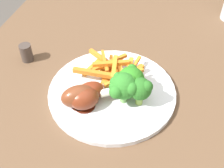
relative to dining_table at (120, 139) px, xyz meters
The scene contains 10 objects.
dining_table is the anchor object (origin of this frame).
dinner_plate 0.12m from the dining_table, 145.20° to the right, with size 0.29×0.29×0.01m, color silver.
broccoli_floret_front 0.16m from the dining_table, 126.22° to the left, with size 0.05×0.05×0.07m.
broccoli_floret_middle 0.16m from the dining_table, behind, with size 0.06×0.06×0.08m.
broccoli_floret_back 0.16m from the dining_table, behind, with size 0.07×0.07×0.07m.
carrot_fries_pile 0.17m from the dining_table, 155.86° to the right, with size 0.13×0.16×0.04m.
chicken_drumstick_near 0.15m from the dining_table, 81.95° to the right, with size 0.09×0.11×0.05m.
chicken_drumstick_far 0.16m from the dining_table, 83.81° to the right, with size 0.09×0.12×0.05m.
chicken_drumstick_extra 0.15m from the dining_table, 98.87° to the right, with size 0.11×0.11×0.04m.
pepper_shaker 0.32m from the dining_table, 111.01° to the right, with size 0.03×0.03×0.05m, color #423833.
Camera 1 is at (0.40, 0.09, 1.22)m, focal length 47.71 mm.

